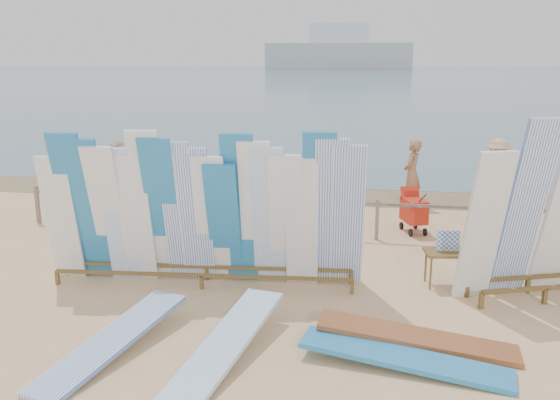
% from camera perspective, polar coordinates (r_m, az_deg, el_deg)
% --- Properties ---
extents(ground, '(160.00, 160.00, 0.00)m').
position_cam_1_polar(ground, '(10.46, -2.09, -8.14)').
color(ground, '#DCB07F').
rests_on(ground, ground).
extents(ocean, '(320.00, 240.00, 0.02)m').
position_cam_1_polar(ocean, '(137.58, 9.06, 11.83)').
color(ocean, '#446579').
rests_on(ocean, ground).
extents(wet_sand_strip, '(40.00, 2.60, 0.01)m').
position_cam_1_polar(wet_sand_strip, '(17.27, 2.78, 0.62)').
color(wet_sand_strip, olive).
rests_on(wet_sand_strip, ground).
extents(distant_ship, '(45.00, 8.00, 14.00)m').
position_cam_1_polar(distant_ship, '(190.03, 5.65, 13.98)').
color(distant_ship, '#999EA3').
rests_on(distant_ship, ocean).
extents(fence, '(12.08, 0.08, 0.90)m').
position_cam_1_polar(fence, '(13.08, 0.56, -0.76)').
color(fence, '#7D6B5F').
rests_on(fence, ground).
extents(main_surfboard_rack, '(5.54, 1.20, 2.75)m').
position_cam_1_polar(main_surfboard_rack, '(10.16, -7.42, -1.54)').
color(main_surfboard_rack, brown).
rests_on(main_surfboard_rack, ground).
extents(side_surfboard_rack, '(2.77, 1.60, 3.02)m').
position_cam_1_polar(side_surfboard_rack, '(10.37, 24.16, -1.61)').
color(side_surfboard_rack, brown).
rests_on(side_surfboard_rack, ground).
extents(vendor_table, '(0.82, 0.64, 1.00)m').
position_cam_1_polar(vendor_table, '(10.71, 15.70, -6.25)').
color(vendor_table, brown).
rests_on(vendor_table, ground).
extents(flat_board_e, '(1.25, 2.74, 0.36)m').
position_cam_1_polar(flat_board_e, '(8.53, -15.74, -13.95)').
color(flat_board_e, white).
rests_on(flat_board_e, ground).
extents(flat_board_c, '(2.73, 0.76, 0.31)m').
position_cam_1_polar(flat_board_c, '(8.56, 12.99, -13.67)').
color(flat_board_c, '#985229').
rests_on(flat_board_c, ground).
extents(flat_board_d, '(2.76, 1.02, 0.23)m').
position_cam_1_polar(flat_board_d, '(8.07, 11.86, -15.42)').
color(flat_board_d, '#247AB7').
rests_on(flat_board_d, ground).
extents(flat_board_b, '(1.10, 2.74, 0.44)m').
position_cam_1_polar(flat_board_b, '(8.14, -5.16, -14.88)').
color(flat_board_b, '#98BEF3').
rests_on(flat_board_b, ground).
extents(beach_chair_left, '(0.71, 0.72, 0.90)m').
position_cam_1_polar(beach_chair_left, '(14.16, -0.86, -1.17)').
color(beach_chair_left, red).
rests_on(beach_chair_left, ground).
extents(beach_chair_right, '(0.80, 0.82, 0.96)m').
position_cam_1_polar(beach_chair_right, '(14.19, 4.02, -1.11)').
color(beach_chair_right, red).
rests_on(beach_chair_right, ground).
extents(stroller, '(0.72, 0.86, 1.01)m').
position_cam_1_polar(stroller, '(13.68, 12.73, -1.43)').
color(stroller, red).
rests_on(stroller, ground).
extents(beachgoer_9, '(0.59, 1.20, 1.80)m').
position_cam_1_polar(beachgoer_9, '(16.71, 20.14, 2.52)').
color(beachgoer_9, tan).
rests_on(beachgoer_9, ground).
extents(beachgoer_1, '(0.69, 0.62, 1.66)m').
position_cam_1_polar(beachgoer_1, '(16.85, -12.39, 2.88)').
color(beachgoer_1, '#8C6042').
rests_on(beachgoer_1, ground).
extents(beachgoer_5, '(0.87, 1.51, 1.55)m').
position_cam_1_polar(beachgoer_5, '(15.39, 4.64, 1.94)').
color(beachgoer_5, beige).
rests_on(beachgoer_5, ground).
extents(beachgoer_3, '(1.09, 0.79, 1.56)m').
position_cam_1_polar(beachgoer_3, '(16.30, 3.47, 2.65)').
color(beachgoer_3, tan).
rests_on(beachgoer_3, ground).
extents(beachgoer_11, '(0.80, 1.58, 1.63)m').
position_cam_1_polar(beachgoer_11, '(17.15, -15.35, 2.83)').
color(beachgoer_11, beige).
rests_on(beachgoer_11, ground).
extents(beachgoer_7, '(0.55, 0.73, 1.78)m').
position_cam_1_polar(beachgoer_7, '(15.99, 12.59, 2.52)').
color(beachgoer_7, '#8C6042').
rests_on(beachgoer_7, ground).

